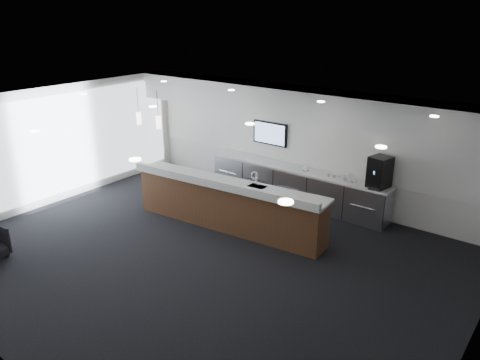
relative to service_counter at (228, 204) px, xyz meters
The scene contains 23 objects.
ground 1.59m from the service_counter, 72.28° to the right, with size 10.00×10.00×0.00m, color black.
ceiling 2.84m from the service_counter, 72.28° to the right, with size 10.00×8.00×0.02m, color black.
back_wall 2.79m from the service_counter, 80.14° to the left, with size 10.00×0.02×3.00m, color white.
left_wall 4.85m from the service_counter, 162.79° to the right, with size 0.02×8.00×3.00m, color white.
right_wall 5.70m from the service_counter, 14.50° to the right, with size 0.02×8.00×3.00m, color white.
soffit_bulkhead 3.01m from the service_counter, 78.13° to the left, with size 10.00×0.90×0.70m, color white.
alcove_panel 2.79m from the service_counter, 80.03° to the left, with size 9.80×0.06×1.40m, color white.
window_blinds_wall 4.81m from the service_counter, 162.65° to the right, with size 0.04×7.36×2.55m, color #D3E1FD.
back_credenza 2.28m from the service_counter, 78.59° to the left, with size 5.06×0.66×0.95m.
wall_tv 2.77m from the service_counter, 102.42° to the left, with size 1.05×0.08×0.62m.
pendant_left 2.64m from the service_counter, 162.65° to the right, with size 0.12×0.12×0.30m, color #FFE7C6.
pendant_right 3.19m from the service_counter, 167.05° to the right, with size 0.12×0.12×0.30m, color #FFE7C6.
ceiling_can_lights 2.81m from the service_counter, 72.28° to the right, with size 7.00×5.00×0.02m, color white, non-canonical shape.
service_counter is the anchor object (origin of this frame).
coffee_machine 3.53m from the service_counter, 39.94° to the left, with size 0.50×0.58×0.72m.
info_sign_left 2.34m from the service_counter, 70.60° to the left, with size 0.14×0.02×0.20m, color white.
info_sign_right 2.98m from the service_counter, 46.68° to the left, with size 0.16×0.02×0.22m, color white.
cup_0 3.04m from the service_counter, 45.05° to the left, with size 0.09×0.09×0.08m, color white.
cup_1 2.95m from the service_counter, 46.99° to the left, with size 0.09×0.09×0.08m, color white.
cup_2 2.85m from the service_counter, 49.07° to the left, with size 0.09×0.09×0.08m, color white.
cup_3 2.77m from the service_counter, 51.29° to the left, with size 0.09×0.09×0.08m, color white.
cup_4 2.68m from the service_counter, 53.65° to the left, with size 0.09×0.09×0.08m, color white.
cup_5 2.60m from the service_counter, 56.17° to the left, with size 0.09×0.09×0.08m, color white.
Camera 1 is at (5.79, -6.23, 4.81)m, focal length 35.00 mm.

